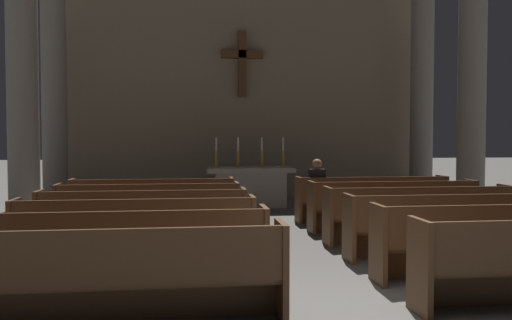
% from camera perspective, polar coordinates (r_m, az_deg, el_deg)
% --- Properties ---
extents(ground_plane, '(80.00, 80.00, 0.00)m').
position_cam_1_polar(ground_plane, '(5.46, 10.12, -16.26)').
color(ground_plane, '#66635E').
extents(pew_left_row_1, '(3.17, 0.50, 0.95)m').
position_cam_1_polar(pew_left_row_1, '(5.10, -15.13, -12.05)').
color(pew_left_row_1, brown).
rests_on(pew_left_row_1, ground).
extents(pew_left_row_2, '(3.17, 0.50, 0.95)m').
position_cam_1_polar(pew_left_row_2, '(6.21, -13.68, -9.44)').
color(pew_left_row_2, brown).
rests_on(pew_left_row_2, ground).
extents(pew_left_row_3, '(3.17, 0.50, 0.95)m').
position_cam_1_polar(pew_left_row_3, '(7.32, -12.69, -7.63)').
color(pew_left_row_3, brown).
rests_on(pew_left_row_3, ground).
extents(pew_left_row_4, '(3.17, 0.50, 0.95)m').
position_cam_1_polar(pew_left_row_4, '(8.45, -11.97, -6.29)').
color(pew_left_row_4, brown).
rests_on(pew_left_row_4, ground).
extents(pew_left_row_5, '(3.17, 0.50, 0.95)m').
position_cam_1_polar(pew_left_row_5, '(9.58, -11.42, -5.27)').
color(pew_left_row_5, brown).
rests_on(pew_left_row_5, ground).
extents(pew_left_row_6, '(3.17, 0.50, 0.95)m').
position_cam_1_polar(pew_left_row_6, '(10.72, -10.99, -4.46)').
color(pew_left_row_6, brown).
rests_on(pew_left_row_6, ground).
extents(pew_right_row_2, '(3.17, 0.50, 0.95)m').
position_cam_1_polar(pew_right_row_2, '(7.25, 24.74, -7.88)').
color(pew_right_row_2, brown).
rests_on(pew_right_row_2, ground).
extents(pew_right_row_3, '(3.17, 0.50, 0.95)m').
position_cam_1_polar(pew_right_row_3, '(8.23, 20.47, -6.62)').
color(pew_right_row_3, brown).
rests_on(pew_right_row_3, ground).
extents(pew_right_row_4, '(3.17, 0.50, 0.95)m').
position_cam_1_polar(pew_right_row_4, '(9.25, 17.14, -5.60)').
color(pew_right_row_4, brown).
rests_on(pew_right_row_4, ground).
extents(pew_right_row_5, '(3.17, 0.50, 0.95)m').
position_cam_1_polar(pew_right_row_5, '(10.29, 14.48, -4.77)').
color(pew_right_row_5, brown).
rests_on(pew_right_row_5, ground).
extents(pew_right_row_6, '(3.17, 0.50, 0.95)m').
position_cam_1_polar(pew_right_row_6, '(11.35, 12.32, -4.09)').
color(pew_right_row_6, brown).
rests_on(pew_right_row_6, ground).
extents(column_left_third, '(0.94, 0.94, 6.14)m').
position_cam_1_polar(column_left_third, '(12.06, -23.78, 8.08)').
color(column_left_third, gray).
rests_on(column_left_third, ground).
extents(column_right_third, '(0.94, 0.94, 6.14)m').
position_cam_1_polar(column_right_third, '(13.28, 22.16, 7.56)').
color(column_right_third, gray).
rests_on(column_right_third, ground).
extents(column_left_fourth, '(0.94, 0.94, 6.14)m').
position_cam_1_polar(column_left_fourth, '(14.59, -20.84, 7.09)').
color(column_left_fourth, gray).
rests_on(column_left_fourth, ground).
extents(column_right_fourth, '(0.94, 0.94, 6.14)m').
position_cam_1_polar(column_right_fourth, '(15.62, 17.36, 6.81)').
color(column_right_fourth, gray).
rests_on(column_right_fourth, ground).
extents(altar, '(2.20, 0.90, 1.01)m').
position_cam_1_polar(altar, '(13.43, -0.65, -2.81)').
color(altar, '#A8A399').
rests_on(altar, ground).
extents(candlestick_outer_left, '(0.16, 0.16, 0.75)m').
position_cam_1_polar(candlestick_outer_left, '(13.31, -4.29, 0.24)').
color(candlestick_outer_left, '#B79338').
rests_on(candlestick_outer_left, altar).
extents(candlestick_inner_left, '(0.16, 0.16, 0.75)m').
position_cam_1_polar(candlestick_inner_left, '(13.35, -1.93, 0.25)').
color(candlestick_inner_left, '#B79338').
rests_on(candlestick_inner_left, altar).
extents(candlestick_inner_right, '(0.16, 0.16, 0.75)m').
position_cam_1_polar(candlestick_inner_right, '(13.42, 0.62, 0.27)').
color(candlestick_inner_right, '#B79338').
rests_on(candlestick_inner_right, altar).
extents(candlestick_outer_right, '(0.16, 0.16, 0.75)m').
position_cam_1_polar(candlestick_outer_right, '(13.51, 2.93, 0.28)').
color(candlestick_outer_right, '#B79338').
rests_on(candlestick_outer_right, altar).
extents(apse_with_cross, '(10.86, 0.47, 7.03)m').
position_cam_1_polar(apse_with_cross, '(15.64, -1.60, 8.86)').
color(apse_with_cross, gray).
rests_on(apse_with_cross, ground).
extents(lone_worshipper, '(0.32, 0.43, 1.32)m').
position_cam_1_polar(lone_worshipper, '(11.03, 6.46, -3.12)').
color(lone_worshipper, '#26262B').
rests_on(lone_worshipper, ground).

